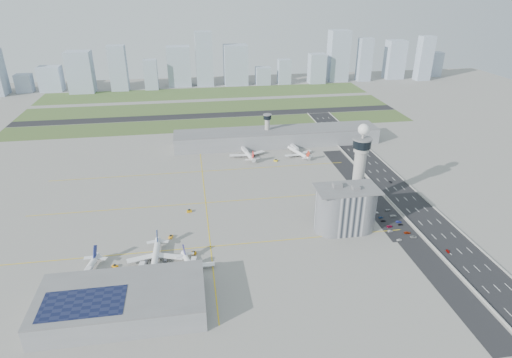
{
  "coord_description": "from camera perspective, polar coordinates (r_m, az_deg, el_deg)",
  "views": [
    {
      "loc": [
        -47.3,
        -261.77,
        155.93
      ],
      "look_at": [
        0.0,
        35.0,
        15.0
      ],
      "focal_mm": 30.0,
      "sensor_mm": 36.0,
      "label": 1
    }
  ],
  "objects": [
    {
      "name": "car_lot_7",
      "position": [
        308.2,
        19.52,
        -6.75
      ],
      "size": [
        4.61,
        2.13,
        1.31
      ],
      "primitive_type": "imported",
      "rotation": [
        0.0,
        0.0,
        1.5
      ],
      "color": "maroon",
      "rests_on": "ground"
    },
    {
      "name": "admin_building",
      "position": [
        295.17,
        11.82,
        -3.91
      ],
      "size": [
        42.0,
        24.0,
        33.5
      ],
      "color": "#B2B2B7",
      "rests_on": "ground"
    },
    {
      "name": "runway",
      "position": [
        547.15,
        -5.88,
        8.44
      ],
      "size": [
        480.0,
        22.0,
        0.1
      ],
      "primitive_type": "cube",
      "color": "black",
      "rests_on": "ground"
    },
    {
      "name": "car_lot_0",
      "position": [
        298.76,
        18.56,
        -7.68
      ],
      "size": [
        3.79,
        1.94,
        1.24
      ],
      "primitive_type": "imported",
      "rotation": [
        0.0,
        0.0,
        1.71
      ],
      "color": "white",
      "rests_on": "ground"
    },
    {
      "name": "skyline_bldg_5",
      "position": [
        699.94,
        -17.89,
        13.88
      ],
      "size": [
        25.49,
        20.39,
        66.89
      ],
      "primitive_type": "cube",
      "color": "#9EADC1",
      "rests_on": "ground"
    },
    {
      "name": "car_lot_1",
      "position": [
        306.34,
        17.48,
        -6.64
      ],
      "size": [
        4.02,
        1.82,
        1.28
      ],
      "primitive_type": "imported",
      "rotation": [
        0.0,
        0.0,
        1.69
      ],
      "color": "gray",
      "rests_on": "ground"
    },
    {
      "name": "barrier_right",
      "position": [
        351.75,
        22.23,
        -3.11
      ],
      "size": [
        0.6,
        500.0,
        1.2
      ],
      "primitive_type": "cube",
      "color": "#9E9E99",
      "rests_on": "ground"
    },
    {
      "name": "airplane_far_b",
      "position": [
        417.18,
        5.68,
        3.79
      ],
      "size": [
        40.9,
        44.06,
        10.0
      ],
      "primitive_type": null,
      "rotation": [
        0.0,
        0.0,
        1.93
      ],
      "color": "white",
      "rests_on": "ground"
    },
    {
      "name": "car_lot_3",
      "position": [
        317.42,
        16.61,
        -5.34
      ],
      "size": [
        3.99,
        1.79,
        1.14
      ],
      "primitive_type": "imported",
      "rotation": [
        0.0,
        0.0,
        1.62
      ],
      "color": "black",
      "rests_on": "ground"
    },
    {
      "name": "taxiway_line_h_1",
      "position": [
        330.9,
        -6.73,
        -3.18
      ],
      "size": [
        260.0,
        0.6,
        0.01
      ],
      "primitive_type": "cube",
      "color": "yellow",
      "rests_on": "ground"
    },
    {
      "name": "skyline_bldg_12",
      "position": [
        726.63,
        8.11,
        14.38
      ],
      "size": [
        26.14,
        20.92,
        46.89
      ],
      "primitive_type": "cube",
      "color": "#9EADC1",
      "rests_on": "ground"
    },
    {
      "name": "car_hw_4",
      "position": [
        494.48,
        9.78,
        6.45
      ],
      "size": [
        1.86,
        3.84,
        1.26
      ],
      "primitive_type": "imported",
      "rotation": [
        0.0,
        0.0,
        -0.1
      ],
      "color": "slate",
      "rests_on": "ground"
    },
    {
      "name": "car_lot_5",
      "position": [
        326.47,
        15.7,
        -4.32
      ],
      "size": [
        3.55,
        1.34,
        1.16
      ],
      "primitive_type": "imported",
      "rotation": [
        0.0,
        0.0,
        1.54
      ],
      "color": "white",
      "rests_on": "ground"
    },
    {
      "name": "highway",
      "position": [
        345.2,
        20.22,
        -3.41
      ],
      "size": [
        28.0,
        500.0,
        0.1
      ],
      "primitive_type": "cube",
      "color": "black",
      "rests_on": "ground"
    },
    {
      "name": "ground",
      "position": [
        308.34,
        1.03,
        -5.26
      ],
      "size": [
        1000.0,
        1000.0,
        0.0
      ],
      "primitive_type": "plane",
      "color": "gray"
    },
    {
      "name": "grass_strip_1",
      "position": [
        583.63,
        -6.13,
        9.49
      ],
      "size": [
        480.0,
        60.0,
        0.08
      ],
      "primitive_type": "cube",
      "color": "#425F2D",
      "rests_on": "ground"
    },
    {
      "name": "jet_bridge_near_1",
      "position": [
        254.98,
        -15.6,
        -12.87
      ],
      "size": [
        5.39,
        14.31,
        5.7
      ],
      "primitive_type": null,
      "rotation": [
        0.0,
        0.0,
        1.4
      ],
      "color": "silver",
      "rests_on": "ground"
    },
    {
      "name": "landside_road",
      "position": [
        326.4,
        17.16,
        -4.64
      ],
      "size": [
        18.0,
        260.0,
        0.08
      ],
      "primitive_type": "cube",
      "color": "black",
      "rests_on": "ground"
    },
    {
      "name": "car_lot_4",
      "position": [
        321.01,
        16.32,
        -4.94
      ],
      "size": [
        3.62,
        1.65,
        1.2
      ],
      "primitive_type": "imported",
      "rotation": [
        0.0,
        0.0,
        1.64
      ],
      "color": "navy",
      "rests_on": "ground"
    },
    {
      "name": "tug_0",
      "position": [
        272.92,
        -18.3,
        -10.96
      ],
      "size": [
        3.89,
        3.65,
        1.86
      ],
      "primitive_type": null,
      "rotation": [
        0.0,
        0.0,
        0.96
      ],
      "color": "orange",
      "rests_on": "ground"
    },
    {
      "name": "skyline_bldg_15",
      "position": [
        790.1,
        18.01,
        14.91
      ],
      "size": [
        30.25,
        24.2,
        63.4
      ],
      "primitive_type": "cube",
      "color": "#9EADC1",
      "rests_on": "ground"
    },
    {
      "name": "taxiway_line_h_2",
      "position": [
        384.85,
        -7.19,
        1.01
      ],
      "size": [
        260.0,
        0.6,
        0.01
      ],
      "primitive_type": "cube",
      "color": "yellow",
      "rests_on": "ground"
    },
    {
      "name": "parking_lot",
      "position": [
        316.37,
        17.73,
        -5.72
      ],
      "size": [
        20.0,
        44.0,
        0.1
      ],
      "primitive_type": "cube",
      "color": "black",
      "rests_on": "ground"
    },
    {
      "name": "car_lot_2",
      "position": [
        311.76,
        17.38,
        -6.05
      ],
      "size": [
        4.22,
        2.11,
        1.15
      ],
      "primitive_type": "imported",
      "rotation": [
        0.0,
        0.0,
        1.62
      ],
      "color": "maroon",
      "rests_on": "ground"
    },
    {
      "name": "car_lot_9",
      "position": [
        319.06,
        18.48,
        -5.44
      ],
      "size": [
        3.93,
        1.61,
        1.27
      ],
      "primitive_type": "imported",
      "rotation": [
        0.0,
        0.0,
        1.5
      ],
      "color": "navy",
      "rests_on": "ground"
    },
    {
      "name": "skyline_bldg_17",
      "position": [
        836.52,
        22.68,
        13.95
      ],
      "size": [
        22.64,
        18.11,
        41.06
      ],
      "primitive_type": "cube",
      "color": "#9EADC1",
      "rests_on": "ground"
    },
    {
      "name": "tug_2",
      "position": [
        273.53,
        -8.33,
        -9.7
      ],
      "size": [
        3.78,
        3.16,
        1.88
      ],
      "primitive_type": null,
      "rotation": [
        0.0,
        0.0,
        -1.91
      ],
      "color": "#D07E01",
      "rests_on": "ground"
    },
    {
      "name": "skyline_bldg_6",
      "position": [
        694.83,
        -13.84,
        13.36
      ],
      "size": [
        20.04,
        16.03,
        45.2
      ],
      "primitive_type": "cube",
      "color": "#9EADC1",
      "rests_on": "ground"
    },
    {
      "name": "skyline_bldg_13",
      "position": [
        747.11,
        10.91,
        15.82
      ],
      "size": [
        32.26,
        25.81,
        81.2
      ],
      "primitive_type": "cube",
      "color": "#9EADC1",
      "rests_on": "ground"
    },
    {
      "name": "tug_1",
      "position": [
        291.65,
        -11.3,
        -7.53
      ],
      "size": [
        3.23,
        3.86,
        1.91
      ],
      "primitive_type": null,
      "rotation": [
        0.0,
        0.0,
        2.8
      ],
      "color": "orange",
      "rests_on": "ground"
    },
    {
      "name": "car_lot_8",
      "position": [
        316.47,
        18.73,
        -5.76
      ],
      "size": [
        3.41,
        1.55,
        1.13
      ],
      "primitive_type": "imported",
      "rotation": [
        0.0,
        0.0,
        1.51
      ],
      "color": "black",
      "rests_on": "ground"
    },
    {
      "name": "skyline_bldg_10",
      "position": [
        710.32,
        0.93,
        13.59
      ],
      "size": [
        23.01,
        18.41,
        27.75
      ],
      "primitive_type": "cube",
      "color": "#9EADC1",
      "rests_on": "ground"
    },
    {
      "name": "car_lot_11",
      "position": [
        332.52,
        17.17,
        -3.95
      ],
      "size": [
        4.5,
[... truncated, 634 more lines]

